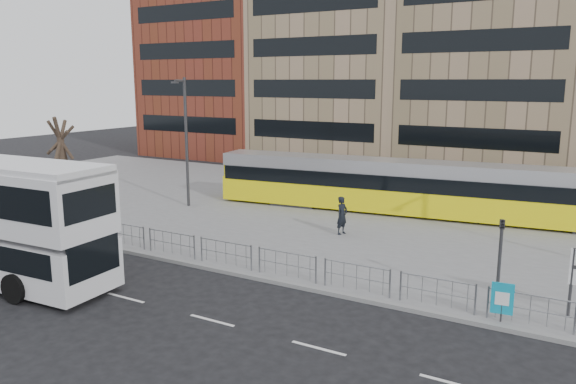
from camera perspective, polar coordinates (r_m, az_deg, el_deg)
The scene contains 13 objects.
ground at distance 23.55m, azimuth -5.63°, elevation -8.41°, with size 120.00×120.00×0.00m, color black.
plaza at distance 33.60m, azimuth 6.32°, elevation -2.29°, with size 64.00×24.00×0.15m, color slate.
kerb at distance 23.56m, azimuth -5.57°, elevation -8.20°, with size 64.00×0.25×0.17m, color gray.
building_row at distance 53.73m, azimuth 18.21°, elevation 16.06°, with size 70.40×18.40×31.20m.
pedestrian_barrier at distance 22.59m, azimuth -0.78°, elevation -6.59°, with size 32.07×0.07×1.10m.
road_markings at distance 20.04m, azimuth -10.03°, elevation -12.13°, with size 62.00×0.12×0.01m, color white.
tram at distance 33.49m, azimuth 14.76°, elevation 0.26°, with size 26.87×5.59×3.15m.
ad_panel at distance 19.83m, azimuth 20.93°, elevation -10.14°, with size 0.71×0.13×1.33m.
pedestrian at distance 28.84m, azimuth 5.51°, elevation -2.39°, with size 0.71×0.47×1.96m, color black.
traffic_light_west at distance 31.19m, azimuth -18.94°, elevation -0.04°, with size 0.21×0.23×3.10m.
traffic_light_east at distance 20.78m, azimuth 20.75°, elevation -5.64°, with size 0.23×0.25×3.10m.
lamp_post_west at distance 35.23m, azimuth -10.36°, elevation 5.52°, with size 0.45×1.04×7.95m.
bare_tree at distance 39.02m, azimuth -22.29°, elevation 7.27°, with size 4.83×4.83×7.81m.
Camera 1 is at (12.98, -17.99, 7.90)m, focal length 35.00 mm.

